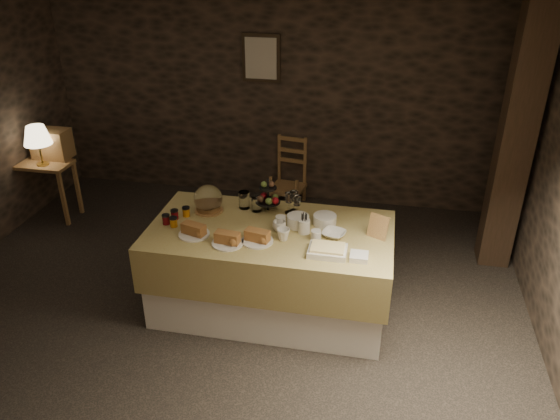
% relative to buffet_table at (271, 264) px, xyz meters
% --- Properties ---
extents(ground_plane, '(5.50, 5.00, 0.01)m').
position_rel_buffet_table_xyz_m(ground_plane, '(-0.45, -0.18, -0.47)').
color(ground_plane, black).
rests_on(ground_plane, ground).
extents(room_shell, '(5.52, 5.02, 2.60)m').
position_rel_buffet_table_xyz_m(room_shell, '(-0.45, -0.18, 1.09)').
color(room_shell, black).
rests_on(room_shell, ground).
extents(buffet_table, '(2.07, 1.10, 0.82)m').
position_rel_buffet_table_xyz_m(buffet_table, '(0.00, 0.00, 0.00)').
color(buffet_table, silver).
rests_on(buffet_table, ground_plane).
extents(console_table, '(0.65, 0.37, 0.69)m').
position_rel_buffet_table_xyz_m(console_table, '(-2.95, 1.20, 0.09)').
color(console_table, brown).
rests_on(console_table, ground_plane).
extents(table_lamp, '(0.31, 0.31, 0.46)m').
position_rel_buffet_table_xyz_m(table_lamp, '(-2.90, 1.15, 0.57)').
color(table_lamp, '#B59542').
rests_on(table_lamp, console_table).
extents(wine_rack, '(0.42, 0.26, 0.34)m').
position_rel_buffet_table_xyz_m(wine_rack, '(-2.90, 1.38, 0.39)').
color(wine_rack, brown).
rests_on(wine_rack, console_table).
extents(chair, '(0.44, 0.43, 0.65)m').
position_rel_buffet_table_xyz_m(chair, '(-0.24, 2.15, -0.10)').
color(chair, brown).
rests_on(chair, ground_plane).
extents(timber_column, '(0.30, 0.30, 2.60)m').
position_rel_buffet_table_xyz_m(timber_column, '(2.09, 1.25, 0.83)').
color(timber_column, black).
rests_on(timber_column, ground_plane).
extents(framed_picture, '(0.45, 0.04, 0.55)m').
position_rel_buffet_table_xyz_m(framed_picture, '(-0.60, 2.29, 1.28)').
color(framed_picture, '#2D2216').
rests_on(framed_picture, room_shell).
extents(plate_stack_a, '(0.19, 0.19, 0.10)m').
position_rel_buffet_table_xyz_m(plate_stack_a, '(0.22, 0.10, 0.40)').
color(plate_stack_a, silver).
rests_on(plate_stack_a, buffet_table).
extents(plate_stack_b, '(0.20, 0.20, 0.08)m').
position_rel_buffet_table_xyz_m(plate_stack_b, '(0.44, 0.18, 0.39)').
color(plate_stack_b, silver).
rests_on(plate_stack_b, buffet_table).
extents(cutlery_holder, '(0.10, 0.10, 0.12)m').
position_rel_buffet_table_xyz_m(cutlery_holder, '(0.29, -0.00, 0.41)').
color(cutlery_holder, silver).
rests_on(cutlery_holder, buffet_table).
extents(cup_a, '(0.15, 0.15, 0.09)m').
position_rel_buffet_table_xyz_m(cup_a, '(0.08, -0.01, 0.39)').
color(cup_a, silver).
rests_on(cup_a, buffet_table).
extents(cup_b, '(0.13, 0.13, 0.10)m').
position_rel_buffet_table_xyz_m(cup_b, '(0.14, -0.15, 0.40)').
color(cup_b, silver).
rests_on(cup_b, buffet_table).
extents(mug_c, '(0.09, 0.09, 0.09)m').
position_rel_buffet_table_xyz_m(mug_c, '(0.08, 0.07, 0.40)').
color(mug_c, silver).
rests_on(mug_c, buffet_table).
extents(mug_d, '(0.08, 0.08, 0.09)m').
position_rel_buffet_table_xyz_m(mug_d, '(0.41, -0.10, 0.39)').
color(mug_d, silver).
rests_on(mug_d, buffet_table).
extents(bowl, '(0.24, 0.24, 0.05)m').
position_rel_buffet_table_xyz_m(bowl, '(0.54, -0.01, 0.37)').
color(bowl, silver).
rests_on(bowl, buffet_table).
extents(cake_dome, '(0.26, 0.26, 0.26)m').
position_rel_buffet_table_xyz_m(cake_dome, '(-0.62, 0.22, 0.45)').
color(cake_dome, brown).
rests_on(cake_dome, buffet_table).
extents(fruit_stand, '(0.22, 0.22, 0.31)m').
position_rel_buffet_table_xyz_m(fruit_stand, '(-0.09, 0.34, 0.47)').
color(fruit_stand, black).
rests_on(fruit_stand, buffet_table).
extents(bread_platter_left, '(0.26, 0.26, 0.11)m').
position_rel_buffet_table_xyz_m(bread_platter_left, '(-0.60, -0.22, 0.39)').
color(bread_platter_left, silver).
rests_on(bread_platter_left, buffet_table).
extents(bread_platter_center, '(0.26, 0.26, 0.11)m').
position_rel_buffet_table_xyz_m(bread_platter_center, '(-0.29, -0.30, 0.39)').
color(bread_platter_center, silver).
rests_on(bread_platter_center, buffet_table).
extents(bread_platter_right, '(0.26, 0.26, 0.11)m').
position_rel_buffet_table_xyz_m(bread_platter_right, '(-0.06, -0.22, 0.39)').
color(bread_platter_right, silver).
rests_on(bread_platter_right, buffet_table).
extents(jam_jars, '(0.18, 0.26, 0.07)m').
position_rel_buffet_table_xyz_m(jam_jars, '(-0.84, -0.03, 0.39)').
color(jam_jars, maroon).
rests_on(jam_jars, buffet_table).
extents(tart_dish, '(0.30, 0.22, 0.07)m').
position_rel_buffet_table_xyz_m(tart_dish, '(0.52, -0.30, 0.38)').
color(tart_dish, silver).
rests_on(tart_dish, buffet_table).
extents(square_dish, '(0.14, 0.14, 0.04)m').
position_rel_buffet_table_xyz_m(square_dish, '(0.77, -0.32, 0.37)').
color(square_dish, silver).
rests_on(square_dish, buffet_table).
extents(menu_frame, '(0.18, 0.14, 0.22)m').
position_rel_buffet_table_xyz_m(menu_frame, '(0.90, 0.05, 0.44)').
color(menu_frame, brown).
rests_on(menu_frame, buffet_table).
extents(storage_jar_a, '(0.10, 0.10, 0.16)m').
position_rel_buffet_table_xyz_m(storage_jar_a, '(-0.32, 0.34, 0.43)').
color(storage_jar_a, white).
rests_on(storage_jar_a, buffet_table).
extents(storage_jar_b, '(0.09, 0.09, 0.14)m').
position_rel_buffet_table_xyz_m(storage_jar_b, '(-0.19, 0.30, 0.42)').
color(storage_jar_b, white).
rests_on(storage_jar_b, buffet_table).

